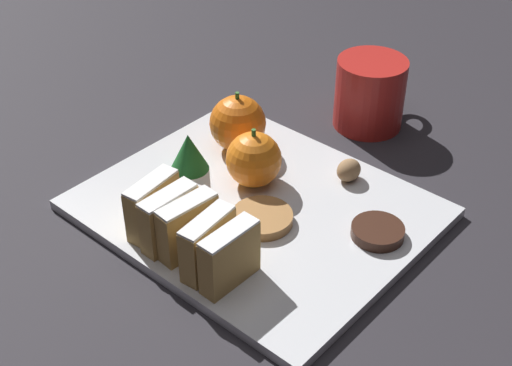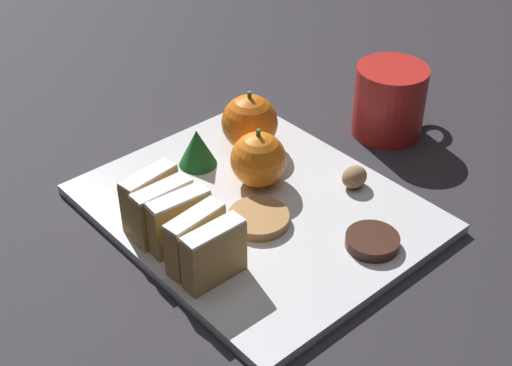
% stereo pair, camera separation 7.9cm
% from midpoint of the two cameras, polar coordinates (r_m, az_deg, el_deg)
% --- Properties ---
extents(ground_plane, '(6.00, 6.00, 0.00)m').
position_cam_midpoint_polar(ground_plane, '(0.81, 2.77, -2.49)').
color(ground_plane, '#28262B').
extents(serving_platter, '(0.30, 0.36, 0.01)m').
position_cam_midpoint_polar(serving_platter, '(0.81, 2.79, -2.16)').
color(serving_platter, silver).
rests_on(serving_platter, ground_plane).
extents(stollen_slice_front, '(0.07, 0.02, 0.06)m').
position_cam_midpoint_polar(stollen_slice_front, '(0.69, -0.11, -5.84)').
color(stollen_slice_front, tan).
rests_on(stollen_slice_front, serving_platter).
extents(stollen_slice_second, '(0.07, 0.03, 0.06)m').
position_cam_midpoint_polar(stollen_slice_second, '(0.71, -1.68, -4.68)').
color(stollen_slice_second, tan).
rests_on(stollen_slice_second, serving_platter).
extents(stollen_slice_third, '(0.07, 0.03, 0.06)m').
position_cam_midpoint_polar(stollen_slice_third, '(0.73, -2.83, -3.37)').
color(stollen_slice_third, tan).
rests_on(stollen_slice_third, serving_platter).
extents(stollen_slice_fourth, '(0.07, 0.02, 0.06)m').
position_cam_midpoint_polar(stollen_slice_fourth, '(0.74, -4.43, -2.41)').
color(stollen_slice_fourth, tan).
rests_on(stollen_slice_fourth, serving_platter).
extents(stollen_slice_fifth, '(0.07, 0.03, 0.06)m').
position_cam_midpoint_polar(stollen_slice_fifth, '(0.76, -5.57, -1.29)').
color(stollen_slice_fifth, tan).
rests_on(stollen_slice_fifth, serving_platter).
extents(orange_near, '(0.07, 0.07, 0.07)m').
position_cam_midpoint_polar(orange_near, '(0.82, 2.93, 1.80)').
color(orange_near, orange).
rests_on(orange_near, serving_platter).
extents(orange_far, '(0.07, 0.07, 0.08)m').
position_cam_midpoint_polar(orange_far, '(0.88, 2.04, 4.78)').
color(orange_far, orange).
rests_on(orange_far, serving_platter).
extents(walnut, '(0.03, 0.03, 0.03)m').
position_cam_midpoint_polar(walnut, '(0.84, 10.56, 0.38)').
color(walnut, '#8E6B47').
rests_on(walnut, serving_platter).
extents(chocolate_cookie, '(0.06, 0.06, 0.01)m').
position_cam_midpoint_polar(chocolate_cookie, '(0.76, 12.23, -4.69)').
color(chocolate_cookie, '#381E14').
rests_on(chocolate_cookie, serving_platter).
extents(gingerbread_cookie, '(0.07, 0.07, 0.01)m').
position_cam_midpoint_polar(gingerbread_cookie, '(0.78, 3.10, -2.96)').
color(gingerbread_cookie, '#A3703D').
rests_on(gingerbread_cookie, serving_platter).
extents(evergreen_sprig, '(0.05, 0.05, 0.05)m').
position_cam_midpoint_polar(evergreen_sprig, '(0.85, -2.21, 2.71)').
color(evergreen_sprig, '#195623').
rests_on(evergreen_sprig, serving_platter).
extents(coffee_mug, '(0.12, 0.09, 0.09)m').
position_cam_midpoint_polar(coffee_mug, '(0.95, 13.04, 6.38)').
color(coffee_mug, red).
rests_on(coffee_mug, ground_plane).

